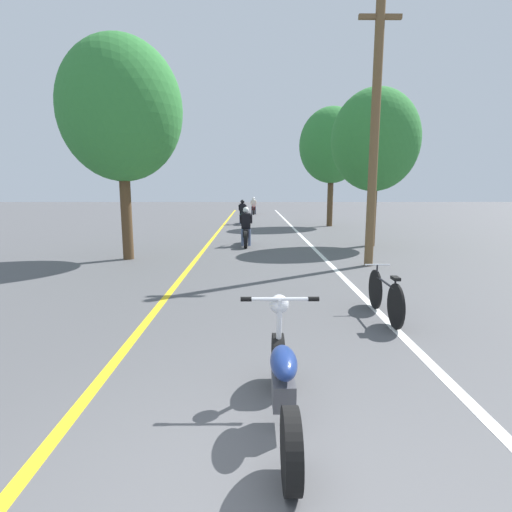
{
  "coord_description": "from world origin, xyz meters",
  "views": [
    {
      "loc": [
        0.04,
        -2.21,
        2.15
      ],
      "look_at": [
        0.09,
        5.11,
        0.9
      ],
      "focal_mm": 28.0,
      "sensor_mm": 36.0,
      "label": 1
    }
  ],
  "objects_px": {
    "motorcycle_rider_mid": "(243,215)",
    "motorcycle_rider_far": "(254,208)",
    "bicycle_parked": "(385,296)",
    "roadside_tree_right_near": "(375,141)",
    "roadside_tree_left": "(121,110)",
    "utility_pole": "(375,132)",
    "motorcycle_foreground": "(283,381)",
    "motorcycle_rider_lead": "(246,231)",
    "roadside_tree_right_far": "(332,146)"
  },
  "relations": [
    {
      "from": "utility_pole",
      "to": "bicycle_parked",
      "type": "xyz_separation_m",
      "value": [
        -1.04,
        -4.56,
        -3.23
      ]
    },
    {
      "from": "motorcycle_foreground",
      "to": "bicycle_parked",
      "type": "relative_size",
      "value": 1.19
    },
    {
      "from": "roadside_tree_right_far",
      "to": "roadside_tree_left",
      "type": "xyz_separation_m",
      "value": [
        -8.18,
        -10.63,
        -0.1
      ]
    },
    {
      "from": "roadside_tree_left",
      "to": "motorcycle_rider_far",
      "type": "relative_size",
      "value": 3.24
    },
    {
      "from": "motorcycle_rider_mid",
      "to": "bicycle_parked",
      "type": "relative_size",
      "value": 1.14
    },
    {
      "from": "utility_pole",
      "to": "motorcycle_rider_far",
      "type": "distance_m",
      "value": 22.72
    },
    {
      "from": "roadside_tree_left",
      "to": "motorcycle_rider_lead",
      "type": "height_order",
      "value": "roadside_tree_left"
    },
    {
      "from": "motorcycle_rider_far",
      "to": "bicycle_parked",
      "type": "xyz_separation_m",
      "value": [
        2.14,
        -26.84,
        -0.16
      ]
    },
    {
      "from": "roadside_tree_right_far",
      "to": "motorcycle_foreground",
      "type": "xyz_separation_m",
      "value": [
        -4.1,
        -19.34,
        -4.03
      ]
    },
    {
      "from": "roadside_tree_left",
      "to": "motorcycle_foreground",
      "type": "distance_m",
      "value": 10.39
    },
    {
      "from": "roadside_tree_right_near",
      "to": "motorcycle_rider_far",
      "type": "distance_m",
      "value": 19.2
    },
    {
      "from": "utility_pole",
      "to": "motorcycle_rider_mid",
      "type": "xyz_separation_m",
      "value": [
        -3.87,
        13.01,
        -3.06
      ]
    },
    {
      "from": "motorcycle_foreground",
      "to": "motorcycle_rider_lead",
      "type": "relative_size",
      "value": 1.04
    },
    {
      "from": "motorcycle_foreground",
      "to": "motorcycle_rider_far",
      "type": "height_order",
      "value": "motorcycle_rider_far"
    },
    {
      "from": "roadside_tree_left",
      "to": "motorcycle_foreground",
      "type": "relative_size",
      "value": 3.07
    },
    {
      "from": "roadside_tree_right_far",
      "to": "roadside_tree_left",
      "type": "bearing_deg",
      "value": -127.59
    },
    {
      "from": "bicycle_parked",
      "to": "roadside_tree_right_near",
      "type": "bearing_deg",
      "value": 75.22
    },
    {
      "from": "motorcycle_rider_mid",
      "to": "utility_pole",
      "type": "bearing_deg",
      "value": -73.45
    },
    {
      "from": "roadside_tree_right_near",
      "to": "motorcycle_foreground",
      "type": "bearing_deg",
      "value": -109.9
    },
    {
      "from": "motorcycle_foreground",
      "to": "motorcycle_rider_lead",
      "type": "height_order",
      "value": "motorcycle_rider_lead"
    },
    {
      "from": "utility_pole",
      "to": "motorcycle_foreground",
      "type": "distance_m",
      "value": 8.76
    },
    {
      "from": "motorcycle_foreground",
      "to": "motorcycle_rider_lead",
      "type": "xyz_separation_m",
      "value": [
        -0.53,
        11.58,
        0.12
      ]
    },
    {
      "from": "motorcycle_rider_lead",
      "to": "roadside_tree_right_far",
      "type": "bearing_deg",
      "value": 59.17
    },
    {
      "from": "motorcycle_foreground",
      "to": "roadside_tree_right_far",
      "type": "bearing_deg",
      "value": 78.04
    },
    {
      "from": "motorcycle_rider_mid",
      "to": "bicycle_parked",
      "type": "distance_m",
      "value": 17.8
    },
    {
      "from": "motorcycle_rider_mid",
      "to": "motorcycle_rider_far",
      "type": "height_order",
      "value": "motorcycle_rider_mid"
    },
    {
      "from": "roadside_tree_right_near",
      "to": "motorcycle_rider_mid",
      "type": "xyz_separation_m",
      "value": [
        -5.05,
        9.14,
        -3.28
      ]
    },
    {
      "from": "roadside_tree_right_far",
      "to": "motorcycle_rider_mid",
      "type": "distance_m",
      "value": 6.47
    },
    {
      "from": "utility_pole",
      "to": "bicycle_parked",
      "type": "relative_size",
      "value": 4.01
    },
    {
      "from": "utility_pole",
      "to": "roadside_tree_right_near",
      "type": "relative_size",
      "value": 1.24
    },
    {
      "from": "roadside_tree_left",
      "to": "motorcycle_rider_mid",
      "type": "height_order",
      "value": "roadside_tree_left"
    },
    {
      "from": "motorcycle_foreground",
      "to": "bicycle_parked",
      "type": "xyz_separation_m",
      "value": [
        1.93,
        3.04,
        -0.05
      ]
    },
    {
      "from": "roadside_tree_left",
      "to": "motorcycle_rider_far",
      "type": "height_order",
      "value": "roadside_tree_left"
    },
    {
      "from": "roadside_tree_right_near",
      "to": "roadside_tree_left",
      "type": "relative_size",
      "value": 0.88
    },
    {
      "from": "motorcycle_foreground",
      "to": "motorcycle_rider_mid",
      "type": "relative_size",
      "value": 1.04
    },
    {
      "from": "utility_pole",
      "to": "roadside_tree_right_near",
      "type": "xyz_separation_m",
      "value": [
        1.18,
        3.87,
        0.22
      ]
    },
    {
      "from": "roadside_tree_right_far",
      "to": "bicycle_parked",
      "type": "bearing_deg",
      "value": -97.58
    },
    {
      "from": "roadside_tree_right_far",
      "to": "roadside_tree_right_near",
      "type": "bearing_deg",
      "value": -89.59
    },
    {
      "from": "motorcycle_rider_lead",
      "to": "bicycle_parked",
      "type": "distance_m",
      "value": 8.89
    },
    {
      "from": "motorcycle_foreground",
      "to": "motorcycle_rider_mid",
      "type": "xyz_separation_m",
      "value": [
        -0.9,
        20.62,
        0.13
      ]
    },
    {
      "from": "utility_pole",
      "to": "motorcycle_rider_far",
      "type": "xyz_separation_m",
      "value": [
        -3.19,
        22.28,
        -3.07
      ]
    },
    {
      "from": "roadside_tree_left",
      "to": "motorcycle_rider_far",
      "type": "xyz_separation_m",
      "value": [
        3.87,
        21.18,
        -3.82
      ]
    },
    {
      "from": "utility_pole",
      "to": "motorcycle_rider_lead",
      "type": "relative_size",
      "value": 3.51
    },
    {
      "from": "motorcycle_rider_lead",
      "to": "motorcycle_rider_far",
      "type": "height_order",
      "value": "motorcycle_rider_lead"
    },
    {
      "from": "roadside_tree_right_far",
      "to": "motorcycle_rider_lead",
      "type": "bearing_deg",
      "value": -120.83
    },
    {
      "from": "roadside_tree_right_near",
      "to": "roadside_tree_left",
      "type": "distance_m",
      "value": 8.71
    },
    {
      "from": "roadside_tree_right_far",
      "to": "motorcycle_rider_far",
      "type": "bearing_deg",
      "value": 112.23
    },
    {
      "from": "roadside_tree_left",
      "to": "motorcycle_rider_lead",
      "type": "xyz_separation_m",
      "value": [
        3.55,
        2.87,
        -3.82
      ]
    },
    {
      "from": "motorcycle_rider_lead",
      "to": "motorcycle_foreground",
      "type": "bearing_deg",
      "value": -87.36
    },
    {
      "from": "motorcycle_rider_far",
      "to": "motorcycle_foreground",
      "type": "bearing_deg",
      "value": -89.59
    }
  ]
}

